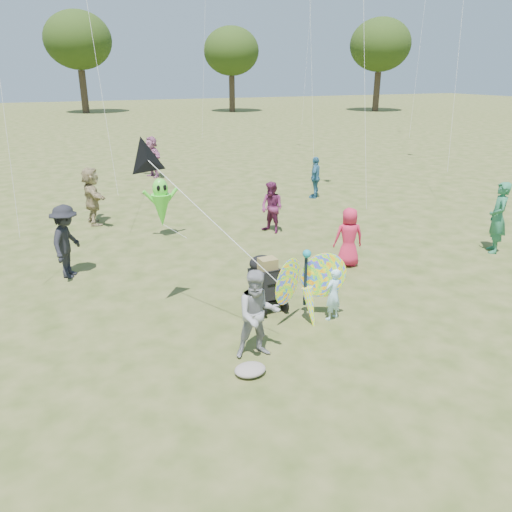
{
  "coord_description": "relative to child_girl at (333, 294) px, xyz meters",
  "views": [
    {
      "loc": [
        -3.95,
        -7.05,
        4.58
      ],
      "look_at": [
        -0.2,
        1.5,
        1.1
      ],
      "focal_mm": 35.0,
      "sensor_mm": 36.0,
      "label": 1
    }
  ],
  "objects": [
    {
      "name": "adult_man",
      "position": [
        -1.87,
        -0.64,
        0.25
      ],
      "size": [
        0.84,
        0.71,
        1.56
      ],
      "primitive_type": "imported",
      "rotation": [
        0.0,
        0.0,
        -0.17
      ],
      "color": "#949499",
      "rests_on": "ground"
    },
    {
      "name": "jogging_stroller",
      "position": [
        -0.96,
        1.03,
        0.08
      ],
      "size": [
        0.54,
        1.06,
        1.09
      ],
      "rotation": [
        0.0,
        0.0,
        0.03
      ],
      "color": "black",
      "rests_on": "ground"
    },
    {
      "name": "crowd_b",
      "position": [
        -4.51,
        4.34,
        0.34
      ],
      "size": [
        1.07,
        1.29,
        1.73
      ],
      "primitive_type": "imported",
      "rotation": [
        0.0,
        0.0,
        1.12
      ],
      "color": "black",
      "rests_on": "ground"
    },
    {
      "name": "crowd_c",
      "position": [
        4.69,
        8.82,
        0.25
      ],
      "size": [
        0.9,
        0.93,
        1.57
      ],
      "primitive_type": "imported",
      "rotation": [
        0.0,
        0.0,
        3.97
      ],
      "color": "teal",
      "rests_on": "ground"
    },
    {
      "name": "crowd_j",
      "position": [
        -0.07,
        15.32,
        0.38
      ],
      "size": [
        1.07,
        1.77,
        1.82
      ],
      "primitive_type": "imported",
      "rotation": [
        0.0,
        0.0,
        5.05
      ],
      "color": "#A35D87",
      "rests_on": "ground"
    },
    {
      "name": "alien_kite",
      "position": [
        -1.79,
        6.39,
        0.44
      ],
      "size": [
        1.12,
        0.69,
        1.74
      ],
      "color": "#51E736",
      "rests_on": "ground"
    },
    {
      "name": "delta_kite_rig",
      "position": [
        -3.07,
        1.42,
        2.55
      ],
      "size": [
        2.07,
        2.29,
        2.26
      ],
      "color": "black",
      "rests_on": "ground"
    },
    {
      "name": "crowd_e",
      "position": [
        1.31,
        5.53,
        0.23
      ],
      "size": [
        0.84,
        0.92,
        1.53
      ],
      "primitive_type": "imported",
      "rotation": [
        0.0,
        0.0,
        5.15
      ],
      "color": "#6A234D",
      "rests_on": "ground"
    },
    {
      "name": "child_girl",
      "position": [
        0.0,
        0.0,
        0.0
      ],
      "size": [
        0.44,
        0.35,
        1.06
      ],
      "primitive_type": "imported",
      "rotation": [
        0.0,
        0.0,
        3.42
      ],
      "color": "#B4E7FF",
      "rests_on": "ground"
    },
    {
      "name": "crowd_d",
      "position": [
        -3.46,
        8.58,
        0.37
      ],
      "size": [
        0.64,
        1.71,
        1.81
      ],
      "primitive_type": "imported",
      "rotation": [
        0.0,
        0.0,
        1.64
      ],
      "color": "#9C8860",
      "rests_on": "ground"
    },
    {
      "name": "tree_line",
      "position": [
        2.74,
        44.62,
        6.33
      ],
      "size": [
        91.78,
        33.6,
        10.79
      ],
      "color": "#3A2D21",
      "rests_on": "ground"
    },
    {
      "name": "ground",
      "position": [
        -0.93,
        -0.37,
        -0.53
      ],
      "size": [
        160.0,
        160.0,
        0.0
      ],
      "primitive_type": "plane",
      "color": "#51592B",
      "rests_on": "ground"
    },
    {
      "name": "crowd_f",
      "position": [
        6.03,
        1.6,
        0.42
      ],
      "size": [
        0.77,
        0.83,
        1.9
      ],
      "primitive_type": "imported",
      "rotation": [
        0.0,
        0.0,
        4.09
      ],
      "color": "#2A714F",
      "rests_on": "ground"
    },
    {
      "name": "crowd_a",
      "position": [
        1.88,
        2.31,
        0.21
      ],
      "size": [
        0.82,
        0.65,
        1.48
      ],
      "primitive_type": "imported",
      "rotation": [
        0.0,
        0.0,
        2.86
      ],
      "color": "#D02144",
      "rests_on": "ground"
    },
    {
      "name": "grey_bag",
      "position": [
        -2.21,
        -1.11,
        -0.45
      ],
      "size": [
        0.52,
        0.42,
        0.16
      ],
      "primitive_type": "ellipsoid",
      "color": "gray",
      "rests_on": "ground"
    },
    {
      "name": "butterfly_kite",
      "position": [
        -0.53,
        0.08,
        0.2
      ],
      "size": [
        1.74,
        0.75,
        1.69
      ],
      "color": "#F92A27",
      "rests_on": "ground"
    }
  ]
}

